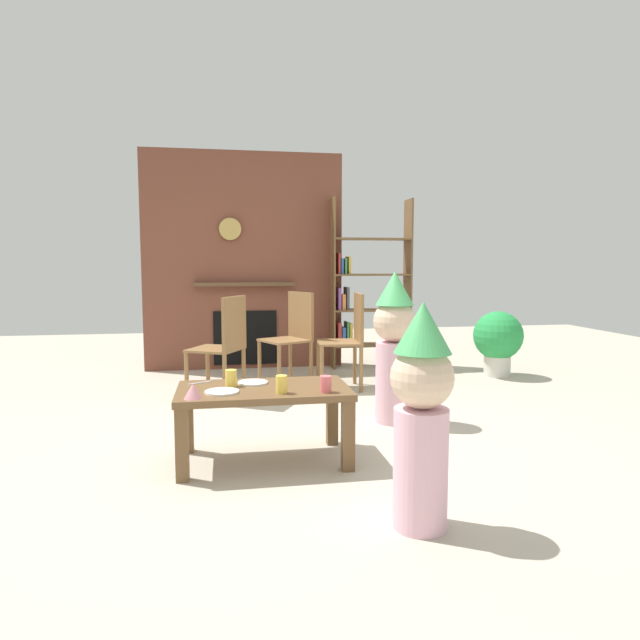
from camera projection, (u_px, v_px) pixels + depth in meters
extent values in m
plane|color=#BCB29E|center=(309.00, 434.00, 3.85)|extent=(12.00, 12.00, 0.00)
cube|color=brown|center=(244.00, 261.00, 6.22)|extent=(2.20, 0.18, 2.40)
cube|color=black|center=(245.00, 338.00, 6.21)|extent=(0.70, 0.02, 0.60)
cube|color=brown|center=(245.00, 284.00, 6.11)|extent=(1.10, 0.10, 0.04)
cylinder|color=tan|center=(230.00, 229.00, 6.04)|extent=(0.24, 0.04, 0.24)
cube|color=brown|center=(332.00, 284.00, 6.21)|extent=(0.02, 0.28, 1.90)
cube|color=brown|center=(408.00, 283.00, 6.36)|extent=(0.02, 0.28, 1.90)
cube|color=brown|center=(370.00, 345.00, 6.36)|extent=(0.86, 0.28, 0.02)
cube|color=brown|center=(370.00, 310.00, 6.32)|extent=(0.86, 0.28, 0.02)
cube|color=brown|center=(371.00, 275.00, 6.28)|extent=(0.86, 0.28, 0.02)
cube|color=brown|center=(371.00, 239.00, 6.24)|extent=(0.86, 0.28, 0.02)
cube|color=#B23333|center=(338.00, 333.00, 6.28)|extent=(0.04, 0.20, 0.26)
cube|color=#3359A5|center=(342.00, 336.00, 6.29)|extent=(0.04, 0.20, 0.20)
cube|color=#3F8C4C|center=(347.00, 333.00, 6.30)|extent=(0.02, 0.20, 0.26)
cube|color=gold|center=(350.00, 334.00, 6.31)|extent=(0.03, 0.20, 0.25)
cube|color=#8C4C99|center=(338.00, 299.00, 6.24)|extent=(0.03, 0.20, 0.25)
cube|color=#D87F3F|center=(342.00, 302.00, 6.25)|extent=(0.04, 0.20, 0.17)
cube|color=#4C4C51|center=(347.00, 298.00, 6.26)|extent=(0.03, 0.20, 0.25)
cube|color=#B23333|center=(338.00, 264.00, 6.20)|extent=(0.02, 0.20, 0.23)
cube|color=#3359A5|center=(341.00, 266.00, 6.21)|extent=(0.02, 0.20, 0.17)
cube|color=#3F8C4C|center=(344.00, 266.00, 6.22)|extent=(0.02, 0.20, 0.17)
cube|color=gold|center=(348.00, 265.00, 6.22)|extent=(0.02, 0.20, 0.19)
cube|color=brown|center=(264.00, 391.00, 3.28)|extent=(1.01, 0.56, 0.04)
cube|color=brown|center=(182.00, 444.00, 3.00)|extent=(0.07, 0.07, 0.41)
cube|color=brown|center=(348.00, 436.00, 3.15)|extent=(0.07, 0.07, 0.41)
cube|color=brown|center=(188.00, 420.00, 3.46)|extent=(0.07, 0.07, 0.41)
cube|color=brown|center=(332.00, 413.00, 3.61)|extent=(0.07, 0.07, 0.41)
cylinder|color=#F2CC4C|center=(231.00, 378.00, 3.31)|extent=(0.07, 0.07, 0.10)
cylinder|color=#E5666B|center=(327.00, 384.00, 3.16)|extent=(0.07, 0.07, 0.09)
cylinder|color=#F2CC4C|center=(282.00, 384.00, 3.13)|extent=(0.06, 0.06, 0.10)
cylinder|color=white|center=(253.00, 383.00, 3.38)|extent=(0.18, 0.18, 0.01)
cylinder|color=white|center=(222.00, 392.00, 3.14)|extent=(0.19, 0.19, 0.01)
cone|color=pink|center=(193.00, 391.00, 3.01)|extent=(0.10, 0.10, 0.08)
cube|color=silver|center=(200.00, 383.00, 3.39)|extent=(0.14, 0.09, 0.01)
cylinder|color=#EAB2C6|center=(420.00, 468.00, 2.46)|extent=(0.24, 0.24, 0.54)
sphere|color=beige|center=(422.00, 377.00, 2.42)|extent=(0.28, 0.28, 0.28)
cone|color=#4CB766|center=(423.00, 327.00, 2.40)|extent=(0.25, 0.25, 0.22)
cylinder|color=#EAB2C6|center=(394.00, 382.00, 4.12)|extent=(0.27, 0.27, 0.60)
sphere|color=beige|center=(394.00, 321.00, 4.07)|extent=(0.31, 0.31, 0.31)
cone|color=#4CB766|center=(395.00, 288.00, 4.05)|extent=(0.28, 0.28, 0.25)
cube|color=olive|center=(215.00, 349.00, 4.79)|extent=(0.54, 0.54, 0.02)
cube|color=olive|center=(234.00, 323.00, 4.71)|extent=(0.21, 0.37, 0.45)
cylinder|color=olive|center=(208.00, 370.00, 5.04)|extent=(0.04, 0.04, 0.43)
cylinder|color=olive|center=(187.00, 377.00, 4.70)|extent=(0.04, 0.04, 0.43)
cylinder|color=olive|center=(244.00, 372.00, 4.93)|extent=(0.04, 0.04, 0.43)
cylinder|color=olive|center=(225.00, 380.00, 4.59)|extent=(0.04, 0.04, 0.43)
cube|color=olive|center=(285.00, 340.00, 5.34)|extent=(0.54, 0.54, 0.02)
cube|color=olive|center=(301.00, 315.00, 5.42)|extent=(0.21, 0.37, 0.45)
cylinder|color=olive|center=(260.00, 363.00, 5.40)|extent=(0.04, 0.04, 0.43)
cylinder|color=olive|center=(279.00, 368.00, 5.11)|extent=(0.04, 0.04, 0.43)
cylinder|color=olive|center=(290.00, 359.00, 5.61)|extent=(0.04, 0.04, 0.43)
cylinder|color=olive|center=(311.00, 364.00, 5.32)|extent=(0.04, 0.04, 0.43)
cube|color=olive|center=(339.00, 342.00, 5.20)|extent=(0.43, 0.43, 0.02)
cube|color=olive|center=(359.00, 317.00, 5.20)|extent=(0.06, 0.40, 0.45)
cylinder|color=olive|center=(318.00, 363.00, 5.39)|extent=(0.04, 0.04, 0.43)
cylinder|color=olive|center=(322.00, 370.00, 5.03)|extent=(0.04, 0.04, 0.43)
cylinder|color=olive|center=(355.00, 362.00, 5.42)|extent=(0.04, 0.04, 0.43)
cylinder|color=olive|center=(361.00, 369.00, 5.07)|extent=(0.04, 0.04, 0.43)
cylinder|color=beige|center=(497.00, 366.00, 5.82)|extent=(0.27, 0.27, 0.21)
sphere|color=green|center=(498.00, 336.00, 5.78)|extent=(0.51, 0.51, 0.51)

